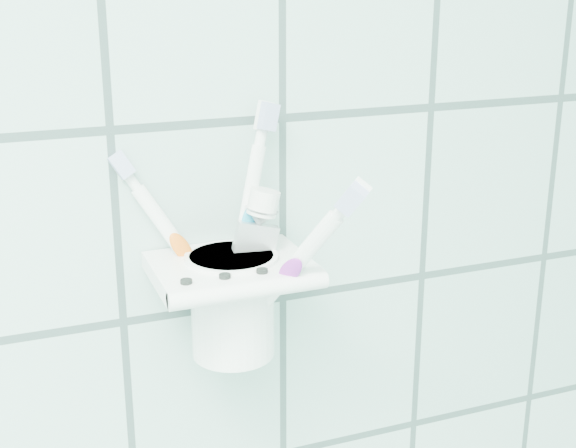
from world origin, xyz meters
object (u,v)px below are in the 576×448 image
at_px(toothbrush_blue, 221,227).
at_px(toothpaste_tube, 233,256).
at_px(toothbrush_pink, 244,232).
at_px(holder_bracket, 230,270).
at_px(cup, 232,300).
at_px(toothbrush_orange, 231,223).

distance_m(toothbrush_blue, toothpaste_tube, 0.03).
xyz_separation_m(toothbrush_pink, toothbrush_blue, (-0.02, -0.00, 0.01)).
distance_m(holder_bracket, toothbrush_pink, 0.03).
distance_m(cup, toothbrush_orange, 0.06).
relative_size(toothbrush_blue, toothbrush_orange, 1.06).
xyz_separation_m(holder_bracket, toothpaste_tube, (0.01, 0.01, 0.01)).
bearing_deg(toothpaste_tube, toothbrush_pink, 1.55).
bearing_deg(toothbrush_orange, cup, -73.51).
xyz_separation_m(cup, toothpaste_tube, (0.00, 0.01, 0.04)).
bearing_deg(toothpaste_tube, holder_bracket, -110.54).
bearing_deg(holder_bracket, toothpaste_tube, 60.98).
xyz_separation_m(cup, toothbrush_orange, (0.00, 0.01, 0.06)).
bearing_deg(toothbrush_pink, toothbrush_blue, 174.90).
bearing_deg(cup, holder_bracket, -120.34).
bearing_deg(toothpaste_tube, cup, -109.71).
height_order(holder_bracket, toothbrush_blue, toothbrush_blue).
bearing_deg(toothbrush_orange, toothbrush_blue, -117.98).
bearing_deg(cup, toothbrush_pink, 23.32).
xyz_separation_m(toothbrush_blue, toothbrush_orange, (0.01, 0.00, 0.00)).
bearing_deg(toothbrush_pink, toothbrush_orange, 149.33).
distance_m(toothbrush_orange, toothpaste_tube, 0.03).
xyz_separation_m(toothbrush_pink, toothbrush_orange, (-0.01, 0.00, 0.01)).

